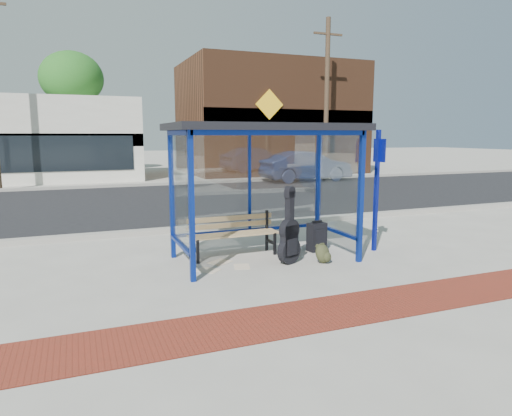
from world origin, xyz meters
name	(u,v)px	position (x,y,z in m)	size (l,w,h in m)	color
ground	(264,259)	(0.00, 0.00, 0.00)	(120.00, 120.00, 0.00)	#B2ADA0
brick_paver_strip	(342,310)	(0.00, -2.60, 0.01)	(60.00, 1.00, 0.01)	maroon
curb_near	(218,227)	(0.00, 2.90, 0.06)	(60.00, 0.25, 0.12)	gray
street_asphalt	(174,201)	(0.00, 8.00, 0.00)	(60.00, 10.00, 0.00)	black
curb_far	(151,184)	(0.00, 13.10, 0.06)	(60.00, 0.25, 0.12)	gray
far_sidewalk	(145,182)	(0.00, 15.00, 0.00)	(60.00, 4.00, 0.01)	#B2ADA0
bus_shelter	(263,144)	(0.00, 0.07, 2.07)	(3.30, 1.80, 2.42)	navy
storefront_brown	(269,119)	(8.00, 18.49, 3.20)	(10.00, 7.08, 6.40)	#59331E
tree_mid	(72,79)	(-3.00, 22.00, 5.45)	(3.60, 3.60, 7.03)	#4C3826
tree_right	(308,89)	(12.50, 22.00, 5.45)	(3.60, 3.60, 7.03)	#4C3826
utility_pole_east	(327,98)	(9.00, 13.40, 4.11)	(1.60, 0.24, 8.00)	#4C3826
bench	(233,232)	(-0.44, 0.46, 0.45)	(1.68, 0.45, 0.79)	black
guitar_bag	(289,237)	(0.30, -0.41, 0.47)	(0.48, 0.30, 1.28)	black
suitcase	(317,237)	(1.18, 0.19, 0.28)	(0.38, 0.28, 0.60)	black
backpack	(323,254)	(0.87, -0.59, 0.17)	(0.35, 0.33, 0.35)	#2F311B
sign_post	(377,184)	(2.25, -0.18, 1.31)	(0.12, 0.29, 2.32)	#0C188C
newspaper_a	(242,267)	(-0.54, -0.29, 0.00)	(0.34, 0.27, 0.01)	white
newspaper_b	(208,270)	(-1.13, -0.28, 0.00)	(0.36, 0.29, 0.01)	white
newspaper_c	(220,262)	(-0.80, 0.11, 0.00)	(0.38, 0.30, 0.01)	white
parked_car	(306,166)	(7.32, 12.32, 0.73)	(1.54, 4.41, 1.45)	#1B274D
fire_hydrant	(339,169)	(10.30, 14.14, 0.41)	(0.34, 0.23, 0.76)	#AE130C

